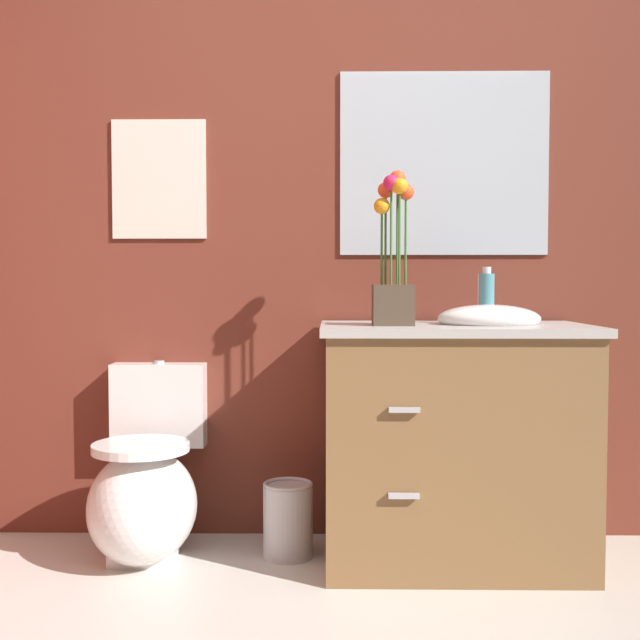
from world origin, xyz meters
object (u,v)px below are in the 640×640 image
flower_vase (393,272)px  trash_bin (288,519)px  toilet (146,491)px  wall_mirror (444,164)px  wall_poster (159,179)px  vanity_cabinet (454,440)px  soap_bottle (487,298)px

flower_vase → trash_bin: flower_vase is taller
toilet → wall_mirror: 1.66m
wall_poster → vanity_cabinet: bearing=-14.9°
flower_vase → wall_poster: bearing=158.7°
wall_poster → wall_mirror: size_ratio=0.57×
vanity_cabinet → soap_bottle: size_ratio=5.07×
toilet → wall_poster: wall_poster is taller
vanity_cabinet → trash_bin: vanity_cabinet is taller
vanity_cabinet → flower_vase: flower_vase is taller
wall_poster → wall_mirror: bearing=0.0°
flower_vase → soap_bottle: flower_vase is taller
vanity_cabinet → trash_bin: size_ratio=3.77×
soap_bottle → trash_bin: soap_bottle is taller
vanity_cabinet → wall_poster: (-1.10, 0.29, 0.96)m
wall_poster → wall_mirror: (1.10, 0.00, 0.06)m
toilet → wall_mirror: bearing=13.7°
soap_bottle → wall_mirror: wall_mirror is taller
soap_bottle → wall_mirror: bearing=115.2°
soap_bottle → toilet: bearing=-179.3°
flower_vase → wall_mirror: bearing=57.3°
vanity_cabinet → trash_bin: (-0.59, 0.04, -0.30)m
flower_vase → trash_bin: (-0.37, 0.09, -0.89)m
wall_poster → toilet: bearing=-90.0°
flower_vase → soap_bottle: (0.34, 0.09, -0.09)m
wall_mirror → vanity_cabinet: bearing=-89.5°
flower_vase → wall_poster: (-0.88, 0.34, 0.36)m
toilet → flower_vase: bearing=-4.9°
wall_poster → soap_bottle: bearing=-11.7°
trash_bin → flower_vase: bearing=-13.9°
trash_bin → wall_poster: size_ratio=0.59×
wall_poster → wall_mirror: 1.10m
vanity_cabinet → soap_bottle: soap_bottle is taller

